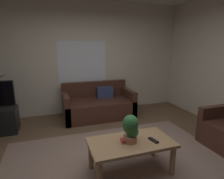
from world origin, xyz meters
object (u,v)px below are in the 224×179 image
Objects in this scene: couch_under_window at (98,106)px; coffee_table at (131,146)px; book_on_table_1 at (127,140)px; remote_on_table_0 at (153,140)px; potted_plant_on_table at (131,128)px; book_on_table_0 at (126,141)px.

coffee_table is (-0.10, -2.16, 0.11)m from couch_under_window.
book_on_table_1 is 0.91× the size of remote_on_table_0.
potted_plant_on_table is at bearing 1.42° from book_on_table_1.
potted_plant_on_table reaches higher than book_on_table_0.
potted_plant_on_table is at bearing -154.43° from coffee_table.
book_on_table_0 is 0.36m from remote_on_table_0.
potted_plant_on_table is (-0.30, 0.08, 0.19)m from remote_on_table_0.
coffee_table is 0.27m from potted_plant_on_table.
couch_under_window is 4.43× the size of potted_plant_on_table.
remote_on_table_0 is (0.35, -0.08, -0.02)m from book_on_table_1.
couch_under_window is at bearing 85.49° from book_on_table_1.
potted_plant_on_table reaches higher than remote_on_table_0.
book_on_table_1 is at bearing -94.51° from couch_under_window.
couch_under_window is 2.26m from remote_on_table_0.
book_on_table_1 reaches higher than remote_on_table_0.
coffee_table is 6.98× the size of remote_on_table_0.
potted_plant_on_table reaches higher than coffee_table.
potted_plant_on_table reaches higher than book_on_table_1.
book_on_table_0 is at bearing -94.42° from couch_under_window.
book_on_table_1 is at bearing 154.97° from remote_on_table_0.
coffee_table is at bearing 5.43° from book_on_table_1.
couch_under_window is 2.20m from potted_plant_on_table.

